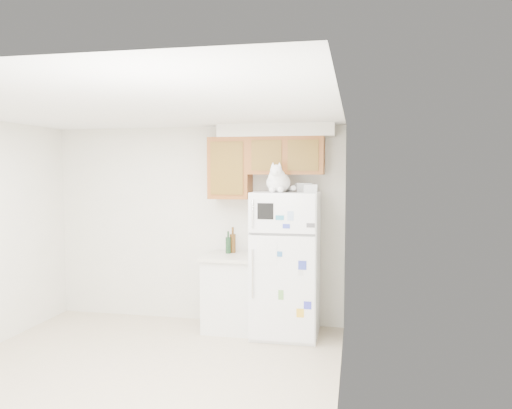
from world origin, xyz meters
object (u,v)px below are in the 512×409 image
(bottle_green, at_px, (228,242))
(bottle_amber, at_px, (233,240))
(storage_box_back, at_px, (303,187))
(cat, at_px, (278,181))
(storage_box_front, at_px, (310,188))
(base_counter, at_px, (231,292))
(refrigerator, at_px, (286,264))

(bottle_green, xyz_separation_m, bottle_amber, (0.04, 0.06, 0.02))
(storage_box_back, height_order, bottle_green, storage_box_back)
(cat, bearing_deg, storage_box_front, 7.28)
(bottle_green, bearing_deg, cat, -24.78)
(base_counter, bearing_deg, refrigerator, -6.09)
(cat, relative_size, bottle_green, 1.78)
(base_counter, xyz_separation_m, storage_box_back, (0.87, 0.10, 1.29))
(storage_box_front, height_order, bottle_green, storage_box_front)
(cat, bearing_deg, bottle_green, 155.22)
(base_counter, relative_size, bottle_amber, 2.87)
(cat, xyz_separation_m, storage_box_back, (0.26, 0.30, -0.08))
(bottle_green, bearing_deg, storage_box_front, -14.42)
(refrigerator, height_order, bottle_green, refrigerator)
(storage_box_back, distance_m, storage_box_front, 0.27)
(storage_box_back, relative_size, storage_box_front, 1.20)
(refrigerator, distance_m, bottle_amber, 0.78)
(storage_box_front, bearing_deg, bottle_green, 150.56)
(cat, distance_m, bottle_green, 1.07)
(storage_box_front, relative_size, bottle_amber, 0.47)
(storage_box_front, bearing_deg, cat, 172.25)
(cat, height_order, bottle_amber, cat)
(refrigerator, xyz_separation_m, storage_box_back, (0.18, 0.17, 0.90))
(base_counter, distance_m, storage_box_back, 1.56)
(cat, bearing_deg, base_counter, 161.90)
(base_counter, distance_m, bottle_amber, 0.64)
(storage_box_front, xyz_separation_m, bottle_green, (-1.03, 0.27, -0.69))
(refrigerator, relative_size, bottle_amber, 5.31)
(storage_box_back, xyz_separation_m, bottle_amber, (-0.89, 0.08, -0.67))
(bottle_amber, bearing_deg, cat, -30.77)
(storage_box_back, height_order, bottle_amber, storage_box_back)
(refrigerator, bearing_deg, base_counter, 173.91)
(storage_box_front, relative_size, bottle_green, 0.54)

